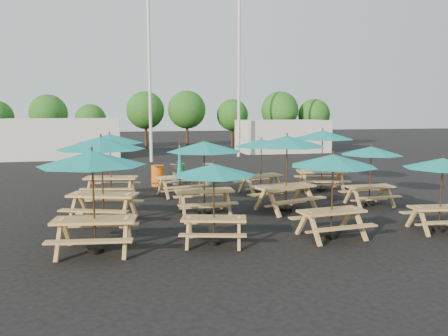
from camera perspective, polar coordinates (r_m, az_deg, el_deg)
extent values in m
plane|color=black|center=(15.79, 1.24, -4.64)|extent=(120.00, 120.00, 0.00)
cube|color=tan|center=(10.67, -16.56, -6.52)|extent=(1.98, 0.98, 0.06)
cube|color=tan|center=(10.09, -17.25, -9.15)|extent=(1.91, 0.51, 0.04)
cube|color=tan|center=(11.41, -15.84, -7.19)|extent=(1.91, 0.51, 0.04)
cylinder|color=black|center=(10.87, -16.42, -10.25)|extent=(0.38, 0.38, 0.11)
cylinder|color=brown|center=(10.58, -16.65, -4.25)|extent=(0.05, 0.05, 2.42)
cone|color=teal|center=(10.43, -16.85, 1.25)|extent=(2.75, 2.75, 0.34)
cube|color=tan|center=(13.52, -15.53, -3.39)|extent=(2.15, 1.41, 0.07)
cube|color=tan|center=(12.91, -16.70, -5.39)|extent=(1.99, 0.93, 0.04)
cube|color=tan|center=(14.25, -14.39, -4.13)|extent=(1.99, 0.93, 0.04)
cylinder|color=black|center=(13.68, -15.42, -6.56)|extent=(0.40, 0.40, 0.11)
cylinder|color=brown|center=(13.44, -15.60, -1.47)|extent=(0.05, 0.05, 2.57)
cone|color=teal|center=(13.32, -15.76, 3.13)|extent=(3.31, 3.31, 0.36)
cube|color=tan|center=(17.11, -14.55, -1.23)|extent=(2.06, 1.14, 0.06)
cube|color=tan|center=(16.47, -15.08, -2.68)|extent=(1.95, 0.67, 0.04)
cube|color=tan|center=(17.84, -13.99, -1.88)|extent=(1.95, 0.67, 0.04)
cylinder|color=black|center=(17.23, -14.47, -3.68)|extent=(0.39, 0.39, 0.11)
cylinder|color=brown|center=(17.05, -14.60, 0.24)|extent=(0.05, 0.05, 2.48)
cone|color=teal|center=(16.95, -14.71, 3.75)|extent=(2.97, 2.97, 0.35)
cube|color=tan|center=(10.88, -1.33, -6.61)|extent=(1.70, 1.01, 0.05)
cube|color=tan|center=(10.39, -1.50, -8.77)|extent=(1.60, 0.63, 0.04)
cube|color=tan|center=(11.51, -1.17, -7.15)|extent=(1.60, 0.63, 0.04)
cylinder|color=black|center=(11.05, -1.32, -9.69)|extent=(0.32, 0.32, 0.09)
cylinder|color=brown|center=(10.80, -1.34, -4.74)|extent=(0.04, 0.04, 2.04)
cone|color=teal|center=(10.65, -1.35, -0.21)|extent=(2.52, 2.52, 0.28)
cube|color=tan|center=(14.04, -2.59, -2.98)|extent=(1.87, 0.74, 0.06)
cube|color=tan|center=(13.44, -2.07, -4.75)|extent=(1.86, 0.28, 0.04)
cube|color=tan|center=(14.76, -3.04, -3.66)|extent=(1.86, 0.28, 0.04)
cylinder|color=black|center=(14.19, -2.57, -5.81)|extent=(0.37, 0.37, 0.10)
cylinder|color=brown|center=(13.97, -2.60, -1.27)|extent=(0.05, 0.05, 2.38)
cone|color=teal|center=(13.86, -2.62, 2.83)|extent=(2.43, 2.43, 0.33)
cube|color=tan|center=(17.26, -5.79, -1.16)|extent=(1.90, 1.09, 0.06)
cube|color=tan|center=(16.70, -4.97, -2.44)|extent=(1.80, 0.66, 0.04)
cube|color=tan|center=(17.91, -6.52, -1.80)|extent=(1.80, 0.66, 0.04)
cylinder|color=black|center=(17.38, -5.76, -3.40)|extent=(0.36, 0.36, 0.10)
cylinder|color=brown|center=(17.21, -5.80, 0.18)|extent=(0.04, 0.04, 2.29)
cone|color=teal|center=(17.16, -5.82, 1.50)|extent=(0.22, 0.22, 1.49)
cube|color=tan|center=(11.76, 13.88, -5.48)|extent=(1.80, 0.85, 0.06)
cube|color=tan|center=(11.31, 15.60, -7.51)|extent=(1.75, 0.42, 0.04)
cube|color=tan|center=(12.35, 12.23, -6.15)|extent=(1.75, 0.42, 0.04)
cylinder|color=black|center=(11.92, 13.78, -8.60)|extent=(0.35, 0.35, 0.10)
cylinder|color=brown|center=(11.68, 13.94, -3.59)|extent=(0.04, 0.04, 2.22)
cone|color=teal|center=(11.54, 14.08, 0.98)|extent=(2.46, 2.46, 0.31)
cube|color=tan|center=(14.61, 8.13, -2.45)|extent=(2.12, 1.32, 0.07)
cube|color=tan|center=(14.12, 9.94, -4.14)|extent=(1.97, 0.85, 0.04)
cube|color=tan|center=(15.23, 6.41, -3.24)|extent=(1.97, 0.85, 0.04)
cylinder|color=black|center=(14.76, 8.08, -5.35)|extent=(0.40, 0.40, 0.11)
cylinder|color=brown|center=(14.54, 8.16, -0.70)|extent=(0.05, 0.05, 2.53)
cone|color=teal|center=(14.43, 8.24, 3.50)|extent=(3.20, 3.20, 0.35)
cube|color=tan|center=(17.69, 4.84, -1.01)|extent=(1.86, 1.14, 0.06)
cube|color=tan|center=(17.22, 6.03, -2.20)|extent=(1.74, 0.72, 0.04)
cube|color=tan|center=(18.26, 3.70, -1.63)|extent=(1.74, 0.72, 0.04)
cylinder|color=black|center=(17.80, 4.82, -3.14)|extent=(0.35, 0.35, 0.10)
cylinder|color=brown|center=(17.64, 4.86, 0.26)|extent=(0.04, 0.04, 2.22)
cone|color=teal|center=(17.55, 4.89, 3.30)|extent=(2.79, 2.79, 0.31)
cube|color=tan|center=(13.45, 26.38, -4.66)|extent=(1.67, 0.80, 0.05)
cube|color=tan|center=(13.99, 25.01, -5.23)|extent=(1.62, 0.40, 0.04)
cylinder|color=black|center=(13.59, 26.23, -7.21)|extent=(0.32, 0.32, 0.09)
cylinder|color=brown|center=(13.39, 26.47, -3.12)|extent=(0.04, 0.04, 2.06)
cone|color=teal|center=(13.27, 26.69, 0.56)|extent=(2.30, 2.30, 0.29)
cube|color=tan|center=(16.17, 18.50, -2.30)|extent=(1.65, 0.64, 0.05)
cube|color=tan|center=(15.71, 19.62, -3.61)|extent=(1.65, 0.23, 0.04)
cube|color=tan|center=(16.72, 17.38, -2.87)|extent=(1.65, 0.23, 0.04)
cylinder|color=black|center=(16.28, 18.41, -4.49)|extent=(0.33, 0.33, 0.09)
cylinder|color=brown|center=(16.11, 18.56, -0.99)|extent=(0.04, 0.04, 2.11)
cone|color=teal|center=(16.01, 18.69, 2.16)|extent=(2.13, 2.13, 0.29)
cube|color=tan|center=(18.64, 12.62, -0.42)|extent=(2.10, 1.15, 0.07)
cube|color=tan|center=(17.99, 13.17, -1.75)|extent=(2.00, 0.66, 0.04)
cube|color=tan|center=(19.38, 12.07, -1.07)|extent=(2.00, 0.66, 0.04)
cylinder|color=black|center=(18.75, 12.56, -2.73)|extent=(0.40, 0.40, 0.11)
cylinder|color=brown|center=(18.58, 12.66, 0.96)|extent=(0.05, 0.05, 2.54)
cone|color=teal|center=(18.50, 12.76, 4.26)|extent=(3.02, 3.02, 0.35)
cylinder|color=orange|center=(19.62, -8.64, -1.00)|extent=(0.57, 0.57, 0.92)
cylinder|color=gray|center=(20.04, -6.24, -0.78)|extent=(0.57, 0.57, 0.92)
cylinder|color=#1A921F|center=(20.25, -5.97, -0.69)|extent=(0.57, 0.57, 0.92)
cylinder|color=gray|center=(20.05, -2.00, -0.74)|extent=(0.57, 0.57, 0.92)
cylinder|color=silver|center=(29.14, -9.71, 12.61)|extent=(0.20, 0.20, 12.00)
cylinder|color=silver|center=(32.18, 1.96, 12.20)|extent=(0.20, 0.20, 12.00)
cube|color=silver|center=(33.27, -20.35, 3.66)|extent=(8.00, 4.00, 2.80)
cube|color=silver|center=(36.36, 7.57, 4.17)|extent=(7.00, 4.00, 2.60)
cylinder|color=#382314|center=(39.37, -21.80, 3.61)|extent=(0.24, 0.24, 2.14)
sphere|color=#1E5919|center=(39.30, -21.95, 6.65)|extent=(3.11, 3.11, 3.11)
cylinder|color=#382314|center=(38.77, -16.93, 3.51)|extent=(0.24, 0.24, 1.78)
sphere|color=#1E5919|center=(38.70, -17.03, 6.08)|extent=(2.59, 2.59, 2.59)
cylinder|color=#382314|center=(39.79, -10.16, 4.18)|extent=(0.24, 0.24, 2.31)
sphere|color=#1E5919|center=(39.73, -10.23, 7.44)|extent=(3.36, 3.36, 3.36)
cylinder|color=#382314|center=(39.69, -4.84, 4.29)|extent=(0.24, 0.24, 2.35)
sphere|color=#1E5919|center=(39.64, -4.87, 7.60)|extent=(3.41, 3.41, 3.41)
cylinder|color=#382314|center=(40.96, 1.09, 4.18)|extent=(0.24, 0.24, 2.02)
sphere|color=#1E5919|center=(40.89, 1.10, 6.94)|extent=(2.94, 2.94, 2.94)
cylinder|color=#382314|center=(40.44, 7.25, 4.30)|extent=(0.24, 0.24, 2.32)
sphere|color=#1E5919|center=(40.39, 7.30, 7.52)|extent=(3.38, 3.38, 3.38)
cylinder|color=#382314|center=(41.78, 11.61, 4.10)|extent=(0.24, 0.24, 2.03)
sphere|color=#1E5919|center=(41.72, 11.68, 6.82)|extent=(2.95, 2.95, 2.95)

